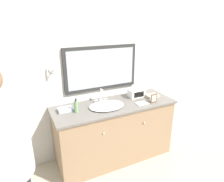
% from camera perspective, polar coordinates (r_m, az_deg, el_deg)
% --- Properties ---
extents(ground_plane, '(14.00, 14.00, 0.00)m').
position_cam_1_polar(ground_plane, '(3.00, 3.54, -21.34)').
color(ground_plane, '#B2A893').
extents(wall_back, '(8.00, 0.18, 2.55)m').
position_cam_1_polar(wall_back, '(2.91, -2.20, 6.04)').
color(wall_back, silver).
rests_on(wall_back, ground_plane).
extents(vanity_counter, '(1.71, 0.61, 0.87)m').
position_cam_1_polar(vanity_counter, '(2.96, 0.72, -11.45)').
color(vanity_counter, '#937556').
rests_on(vanity_counter, ground_plane).
extents(sink_basin, '(0.48, 0.40, 0.20)m').
position_cam_1_polar(sink_basin, '(2.68, -1.61, -4.10)').
color(sink_basin, white).
rests_on(sink_basin, vanity_counter).
extents(soap_bottle, '(0.06, 0.06, 0.19)m').
position_cam_1_polar(soap_bottle, '(2.54, -10.23, -4.39)').
color(soap_bottle, '#709966').
rests_on(soap_bottle, vanity_counter).
extents(appliance_box, '(0.23, 0.15, 0.12)m').
position_cam_1_polar(appliance_box, '(3.01, 6.99, -0.58)').
color(appliance_box, white).
rests_on(appliance_box, vanity_counter).
extents(picture_frame, '(0.10, 0.01, 0.13)m').
position_cam_1_polar(picture_frame, '(2.84, 11.86, -2.07)').
color(picture_frame, brown).
rests_on(picture_frame, vanity_counter).
extents(hand_towel_near_sink, '(0.17, 0.13, 0.04)m').
position_cam_1_polar(hand_towel_near_sink, '(3.03, 11.39, -1.46)').
color(hand_towel_near_sink, '#B7A899').
rests_on(hand_towel_near_sink, vanity_counter).
extents(hand_towel_far_corner, '(0.18, 0.12, 0.04)m').
position_cam_1_polar(hand_towel_far_corner, '(2.62, -13.24, -5.18)').
color(hand_towel_far_corner, '#A8B7C6').
rests_on(hand_towel_far_corner, vanity_counter).
extents(metal_tray, '(0.17, 0.13, 0.01)m').
position_cam_1_polar(metal_tray, '(2.80, 8.50, -3.49)').
color(metal_tray, silver).
rests_on(metal_tray, vanity_counter).
extents(person, '(0.45, 0.45, 1.69)m').
position_cam_1_polar(person, '(1.83, -29.22, -13.83)').
color(person, '#232328').
rests_on(person, ground_plane).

